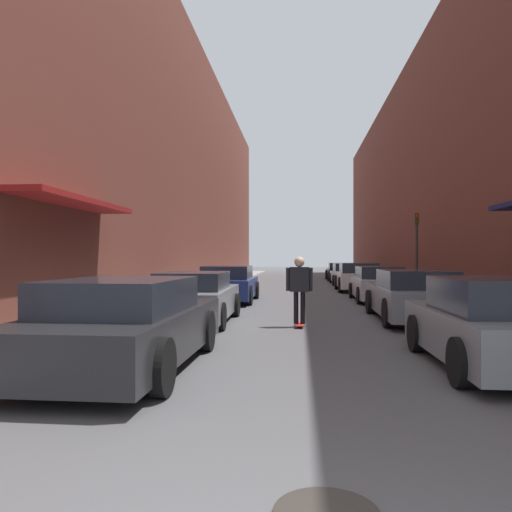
% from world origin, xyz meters
% --- Properties ---
extents(ground, '(114.28, 114.28, 0.00)m').
position_xyz_m(ground, '(0.00, 20.78, 0.00)').
color(ground, '#515154').
extents(curb_strip_left, '(1.80, 51.95, 0.12)m').
position_xyz_m(curb_strip_left, '(-4.69, 25.97, 0.06)').
color(curb_strip_left, gray).
rests_on(curb_strip_left, ground).
extents(curb_strip_right, '(1.80, 51.95, 0.12)m').
position_xyz_m(curb_strip_right, '(4.69, 25.97, 0.06)').
color(curb_strip_right, gray).
rests_on(curb_strip_right, ground).
extents(building_row_left, '(4.90, 51.95, 13.48)m').
position_xyz_m(building_row_left, '(-7.59, 25.97, 6.74)').
color(building_row_left, brown).
rests_on(building_row_left, ground).
extents(building_row_right, '(4.90, 51.95, 12.11)m').
position_xyz_m(building_row_right, '(7.59, 25.97, 6.06)').
color(building_row_right, brown).
rests_on(building_row_right, ground).
extents(parked_car_left_0, '(2.06, 4.73, 1.35)m').
position_xyz_m(parked_car_left_0, '(-2.71, 5.44, 0.66)').
color(parked_car_left_0, '#232326').
rests_on(parked_car_left_0, ground).
extents(parked_car_left_1, '(1.91, 4.35, 1.28)m').
position_xyz_m(parked_car_left_1, '(-2.77, 10.64, 0.63)').
color(parked_car_left_1, gray).
rests_on(parked_car_left_1, ground).
extents(parked_car_left_2, '(2.01, 4.39, 1.33)m').
position_xyz_m(parked_car_left_2, '(-2.76, 16.50, 0.65)').
color(parked_car_left_2, navy).
rests_on(parked_car_left_2, ground).
extents(parked_car_right_0, '(1.92, 3.92, 1.36)m').
position_xyz_m(parked_car_right_0, '(2.76, 5.94, 0.65)').
color(parked_car_right_0, gray).
rests_on(parked_car_right_0, ground).
extents(parked_car_right_1, '(2.02, 4.74, 1.32)m').
position_xyz_m(parked_car_right_1, '(2.83, 11.53, 0.65)').
color(parked_car_right_1, gray).
rests_on(parked_car_right_1, ground).
extents(parked_car_right_2, '(1.86, 4.34, 1.30)m').
position_xyz_m(parked_car_right_2, '(2.80, 17.24, 0.63)').
color(parked_car_right_2, '#B7B7BC').
rests_on(parked_car_right_2, ground).
extents(parked_car_right_3, '(2.08, 4.06, 1.37)m').
position_xyz_m(parked_car_right_3, '(2.69, 22.62, 0.67)').
color(parked_car_right_3, silver).
rests_on(parked_car_right_3, ground).
extents(parked_car_right_4, '(1.96, 4.54, 1.28)m').
position_xyz_m(parked_car_right_4, '(2.73, 28.47, 0.61)').
color(parked_car_right_4, '#B7B7BC').
rests_on(parked_car_right_4, ground).
extents(parked_car_right_5, '(1.85, 4.53, 1.23)m').
position_xyz_m(parked_car_right_5, '(2.69, 33.70, 0.61)').
color(parked_car_right_5, black).
rests_on(parked_car_right_5, ground).
extents(skateboarder, '(0.64, 0.78, 1.67)m').
position_xyz_m(skateboarder, '(-0.15, 10.13, 1.03)').
color(skateboarder, '#B2231E').
rests_on(skateboarder, ground).
extents(traffic_light, '(0.16, 0.22, 3.29)m').
position_xyz_m(traffic_light, '(4.55, 18.74, 2.17)').
color(traffic_light, '#2D2D2D').
rests_on(traffic_light, curb_strip_right).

